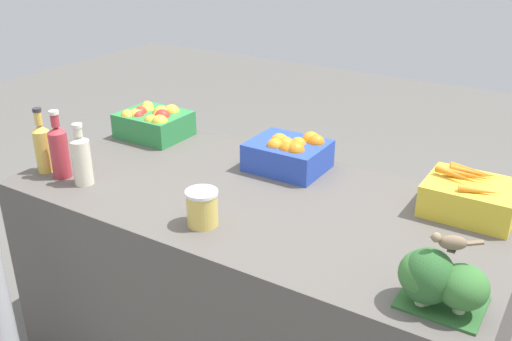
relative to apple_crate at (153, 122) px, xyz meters
The scene contains 10 objects.
market_table 0.92m from the apple_crate, 20.13° to the right, with size 1.85×0.90×0.83m, color #56514C.
apple_crate is the anchor object (origin of this frame).
orange_crate 0.73m from the apple_crate, ahead, with size 0.30×0.25×0.15m.
carrot_crate 1.44m from the apple_crate, ahead, with size 0.30×0.25×0.15m.
broccoli_pile 1.60m from the apple_crate, 21.60° to the right, with size 0.23×0.19×0.17m.
juice_bottle_golden 0.55m from the apple_crate, 101.15° to the right, with size 0.07×0.07×0.27m.
juice_bottle_ruby 0.54m from the apple_crate, 90.77° to the right, with size 0.07×0.07×0.28m.
juice_bottle_cloudy 0.55m from the apple_crate, 77.93° to the right, with size 0.07×0.07×0.25m.
pickle_jar 0.90m from the apple_crate, 38.33° to the right, with size 0.11×0.11×0.13m.
sparrow_bird 1.62m from the apple_crate, 20.71° to the right, with size 0.13×0.07×0.05m.
Camera 1 is at (1.01, -1.62, 1.78)m, focal length 40.00 mm.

